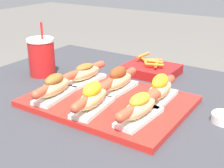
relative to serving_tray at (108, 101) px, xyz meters
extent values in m
cube|color=red|center=(0.00, 0.00, 0.00)|extent=(0.46, 0.34, 0.02)
cube|color=white|center=(-0.14, -0.08, 0.01)|extent=(0.08, 0.16, 0.01)
ellipsoid|color=#DBB77A|center=(-0.14, -0.08, 0.04)|extent=(0.06, 0.14, 0.04)
cylinder|color=#AD472D|center=(-0.14, -0.08, 0.05)|extent=(0.05, 0.18, 0.03)
sphere|color=#AD472D|center=(-0.13, -0.17, 0.05)|extent=(0.03, 0.03, 0.03)
sphere|color=#AD472D|center=(-0.15, 0.01, 0.05)|extent=(0.03, 0.03, 0.03)
ellipsoid|color=brown|center=(-0.14, -0.08, 0.07)|extent=(0.05, 0.08, 0.03)
cube|color=white|center=(0.00, -0.09, 0.01)|extent=(0.08, 0.16, 0.01)
ellipsoid|color=#DBB77A|center=(0.00, -0.09, 0.04)|extent=(0.06, 0.14, 0.04)
cylinder|color=#AD472D|center=(0.00, -0.09, 0.05)|extent=(0.05, 0.18, 0.03)
sphere|color=#AD472D|center=(0.01, -0.17, 0.05)|extent=(0.03, 0.03, 0.03)
sphere|color=#AD472D|center=(-0.01, 0.00, 0.05)|extent=(0.03, 0.03, 0.03)
ellipsoid|color=yellow|center=(0.00, -0.09, 0.07)|extent=(0.05, 0.08, 0.04)
cube|color=white|center=(0.14, -0.07, 0.01)|extent=(0.07, 0.16, 0.01)
ellipsoid|color=#DBB77A|center=(0.14, -0.07, 0.04)|extent=(0.06, 0.14, 0.04)
cylinder|color=#AD472D|center=(0.14, -0.07, 0.05)|extent=(0.04, 0.18, 0.03)
sphere|color=#AD472D|center=(0.14, -0.15, 0.05)|extent=(0.03, 0.03, 0.03)
sphere|color=#AD472D|center=(0.15, 0.02, 0.05)|extent=(0.03, 0.03, 0.03)
ellipsoid|color=gold|center=(0.14, -0.07, 0.07)|extent=(0.05, 0.08, 0.03)
cube|color=white|center=(-0.14, 0.07, 0.01)|extent=(0.07, 0.16, 0.01)
ellipsoid|color=#DBB77A|center=(-0.14, 0.07, 0.04)|extent=(0.06, 0.14, 0.04)
cylinder|color=#AD472D|center=(-0.14, 0.07, 0.05)|extent=(0.04, 0.18, 0.03)
sphere|color=#AD472D|center=(-0.15, -0.02, 0.05)|extent=(0.03, 0.03, 0.03)
sphere|color=#AD472D|center=(-0.13, 0.16, 0.05)|extent=(0.03, 0.03, 0.03)
ellipsoid|color=brown|center=(-0.14, 0.07, 0.06)|extent=(0.05, 0.08, 0.02)
cube|color=white|center=(-0.01, 0.07, 0.01)|extent=(0.06, 0.16, 0.01)
ellipsoid|color=#DBB77A|center=(-0.01, 0.07, 0.04)|extent=(0.05, 0.14, 0.04)
cylinder|color=#AD472D|center=(-0.01, 0.07, 0.05)|extent=(0.03, 0.18, 0.03)
sphere|color=#AD472D|center=(-0.01, -0.02, 0.05)|extent=(0.03, 0.03, 0.03)
sphere|color=#AD472D|center=(-0.01, 0.15, 0.05)|extent=(0.03, 0.03, 0.03)
ellipsoid|color=brown|center=(-0.01, 0.07, 0.07)|extent=(0.04, 0.08, 0.04)
cube|color=white|center=(0.13, 0.07, 0.01)|extent=(0.06, 0.16, 0.01)
ellipsoid|color=#DBB77A|center=(0.13, 0.07, 0.04)|extent=(0.05, 0.14, 0.04)
cylinder|color=#AD472D|center=(0.13, 0.07, 0.05)|extent=(0.03, 0.18, 0.03)
sphere|color=#AD472D|center=(0.14, -0.02, 0.05)|extent=(0.03, 0.03, 0.03)
sphere|color=#AD472D|center=(0.13, 0.16, 0.05)|extent=(0.03, 0.03, 0.03)
ellipsoid|color=yellow|center=(0.13, 0.07, 0.07)|extent=(0.04, 0.08, 0.04)
cylinder|color=red|center=(-0.35, 0.08, 0.06)|extent=(0.10, 0.10, 0.13)
cylinder|color=white|center=(-0.35, 0.08, 0.13)|extent=(0.10, 0.10, 0.01)
cylinder|color=red|center=(-0.34, 0.08, 0.16)|extent=(0.01, 0.01, 0.06)
cube|color=#B21919|center=(-0.01, 0.31, 0.01)|extent=(0.20, 0.16, 0.03)
cylinder|color=orange|center=(0.01, 0.30, 0.05)|extent=(0.06, 0.02, 0.01)
cylinder|color=orange|center=(-0.07, 0.35, 0.05)|extent=(0.02, 0.08, 0.01)
cylinder|color=orange|center=(-0.01, 0.33, 0.04)|extent=(0.05, 0.05, 0.01)
cylinder|color=orange|center=(0.01, 0.29, 0.04)|extent=(0.07, 0.03, 0.01)
cylinder|color=orange|center=(0.01, 0.31, 0.04)|extent=(0.04, 0.08, 0.01)
cylinder|color=orange|center=(-0.02, 0.34, 0.04)|extent=(0.07, 0.04, 0.01)
cylinder|color=orange|center=(0.00, 0.31, 0.04)|extent=(0.07, 0.03, 0.01)
cylinder|color=orange|center=(-0.05, 0.33, 0.04)|extent=(0.07, 0.06, 0.01)
camera|label=1|loc=(0.48, -0.71, 0.39)|focal=50.00mm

